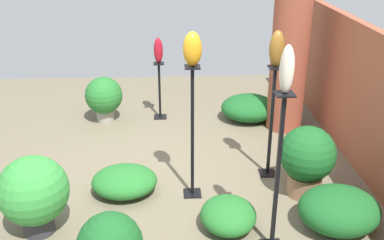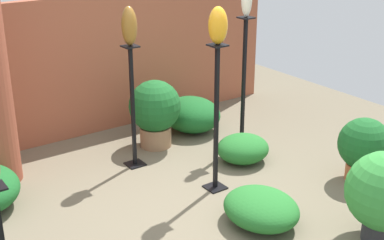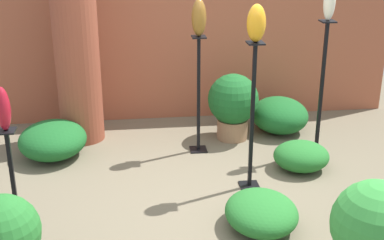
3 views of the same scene
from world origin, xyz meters
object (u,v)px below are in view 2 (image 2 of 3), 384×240
Objects in this scene: potted_plant_walkway_edge at (155,110)px; pedestal_bronze at (133,112)px; art_vase_amber at (218,25)px; pedestal_ivory at (243,88)px; art_vase_bronze at (130,26)px; pedestal_amber at (216,125)px; potted_plant_mid_left at (364,147)px.

pedestal_bronze is at bearing -145.95° from potted_plant_walkway_edge.
pedestal_ivory is at bearing 36.55° from art_vase_amber.
pedestal_ivory is 1.64m from art_vase_bronze.
art_vase_amber reaches higher than pedestal_bronze.
potted_plant_walkway_edge is (0.47, 0.32, -0.17)m from pedestal_bronze.
pedestal_amber is 4.27× the size of art_vase_amber.
art_vase_amber is 2.06m from potted_plant_mid_left.
pedestal_amber is 1.61m from potted_plant_mid_left.
potted_plant_mid_left is (1.39, -0.76, -0.32)m from pedestal_amber.
pedestal_bronze is 3.36× the size of art_vase_bronze.
pedestal_ivory is 1.14× the size of pedestal_bronze.
potted_plant_mid_left is (1.80, -1.72, -1.21)m from art_vase_bronze.
art_vase_amber is 0.51× the size of potted_plant_mid_left.
pedestal_amber is 1.31m from potted_plant_walkway_edge.
art_vase_amber is 1.05m from art_vase_bronze.
pedestal_ivory reaches higher than pedestal_bronze.
potted_plant_mid_left is at bearing -28.63° from art_vase_amber.
potted_plant_walkway_edge is at bearing 34.05° from pedestal_bronze.
pedestal_bronze is at bearing -89.89° from art_vase_bronze.
art_vase_bronze is (-0.41, 0.96, -0.12)m from art_vase_amber.
potted_plant_walkway_edge is (-1.33, 2.04, 0.08)m from potted_plant_mid_left.
pedestal_amber is at bearing 151.37° from potted_plant_mid_left.
potted_plant_mid_left is 0.84× the size of potted_plant_walkway_edge.
pedestal_ivory is 1.10m from potted_plant_walkway_edge.
potted_plant_mid_left is at bearing -73.93° from pedestal_ivory.
pedestal_amber reaches higher than pedestal_bronze.
pedestal_amber is 1.00m from art_vase_amber.
pedestal_bronze is 1.50m from art_vase_amber.
art_vase_amber is 0.87× the size of art_vase_bronze.
pedestal_amber is at bearing -66.99° from pedestal_bronze.
pedestal_bronze is at bearing 136.24° from potted_plant_mid_left.
pedestal_bronze is 0.95m from art_vase_bronze.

